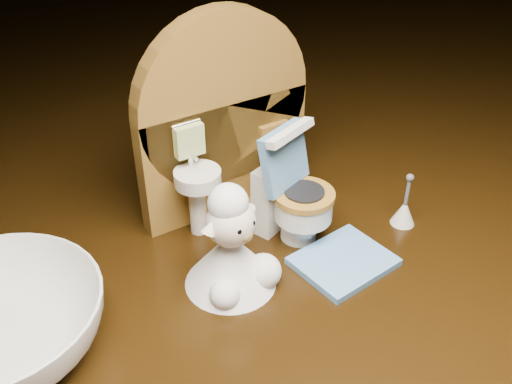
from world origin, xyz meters
The scene contains 5 objects.
backdrop_panel centered at (0.00, 0.06, 0.07)m, with size 0.13×0.05×0.15m.
toy_toilet centered at (0.02, 0.01, 0.03)m, with size 0.05×0.06×0.08m.
bath_mat centered at (0.03, -0.04, 0.00)m, with size 0.06×0.05×0.00m, color #5B91CD.
toilet_brush centered at (0.10, -0.02, 0.01)m, with size 0.02×0.02×0.04m.
plush_lamb centered at (-0.04, -0.01, 0.03)m, with size 0.06×0.06×0.08m.
Camera 1 is at (-0.17, -0.25, 0.25)m, focal length 40.00 mm.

